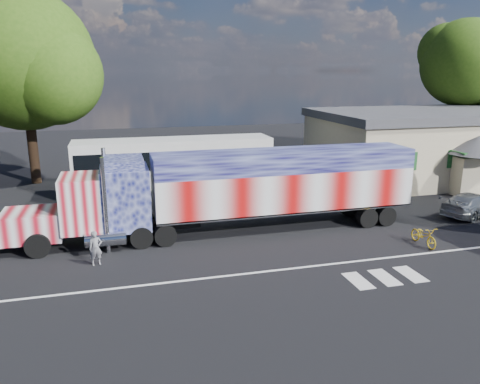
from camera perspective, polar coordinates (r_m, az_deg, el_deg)
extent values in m
plane|color=black|center=(22.61, 1.98, -6.52)|extent=(100.00, 100.00, 0.00)
cube|color=silver|center=(19.97, 4.52, -9.48)|extent=(30.00, 0.15, 0.01)
cube|color=silver|center=(19.57, 14.20, -10.44)|extent=(0.70, 1.60, 0.01)
cube|color=silver|center=(20.15, 17.24, -9.91)|extent=(0.70, 1.60, 0.01)
cube|color=silver|center=(20.78, 20.08, -9.38)|extent=(0.70, 1.60, 0.01)
cube|color=black|center=(23.59, -16.03, -4.35)|extent=(9.12, 1.01, 0.30)
cube|color=#D57F89|center=(23.76, -23.95, -3.65)|extent=(2.63, 2.23, 1.32)
cube|color=silver|center=(24.03, -27.17, -3.82)|extent=(0.12, 1.93, 1.18)
cube|color=#D57F89|center=(23.24, -18.76, -1.19)|extent=(1.82, 2.53, 2.53)
cube|color=black|center=(23.21, -20.97, -0.24)|extent=(0.06, 2.13, 0.91)
cube|color=#4D538E|center=(23.15, -13.79, -0.63)|extent=(2.23, 2.53, 2.94)
cube|color=#4D538E|center=(22.78, -14.04, 3.43)|extent=(1.82, 2.43, 0.51)
cylinder|color=silver|center=(24.45, -16.01, 0.03)|extent=(0.20, 0.20, 4.46)
cylinder|color=silver|center=(21.87, -16.07, -1.67)|extent=(0.20, 0.20, 4.46)
cylinder|color=silver|center=(24.86, -15.99, -3.51)|extent=(1.82, 0.67, 0.67)
cylinder|color=silver|center=(22.36, -16.05, -5.54)|extent=(1.82, 0.67, 0.67)
cylinder|color=black|center=(22.87, -23.43, -6.02)|extent=(1.11, 0.35, 1.11)
cylinder|color=black|center=(24.96, -22.74, -4.27)|extent=(1.11, 0.35, 1.11)
cylinder|color=black|center=(22.65, -11.91, -5.37)|extent=(1.05, 0.56, 1.05)
cylinder|color=black|center=(24.67, -12.21, -3.73)|extent=(1.05, 0.56, 1.05)
cylinder|color=black|center=(22.72, -9.10, -5.17)|extent=(1.05, 0.56, 1.05)
cylinder|color=black|center=(24.73, -9.63, -3.55)|extent=(1.05, 0.56, 1.05)
cube|color=black|center=(24.96, 5.32, -2.19)|extent=(13.17, 1.11, 0.30)
cube|color=#DC7E7E|center=(24.65, 5.39, 0.41)|extent=(13.58, 2.63, 2.03)
cube|color=#484C8C|center=(24.32, 5.47, 3.88)|extent=(13.58, 2.63, 1.01)
cube|color=silver|center=(24.91, 5.33, -1.86)|extent=(13.58, 2.63, 0.12)
cube|color=silver|center=(27.61, 18.80, 2.30)|extent=(0.04, 2.53, 2.94)
cylinder|color=black|center=(25.98, 15.19, -2.98)|extent=(1.05, 0.56, 1.05)
cylinder|color=black|center=(27.75, 13.02, -1.72)|extent=(1.05, 0.56, 1.05)
cylinder|color=black|center=(26.54, 17.28, -2.76)|extent=(1.05, 0.56, 1.05)
cylinder|color=black|center=(28.28, 15.01, -1.54)|extent=(1.05, 0.56, 1.05)
cube|color=silver|center=(31.64, -7.99, 3.04)|extent=(12.96, 2.81, 3.78)
cube|color=black|center=(31.50, -8.03, 4.29)|extent=(12.53, 2.87, 1.19)
cube|color=black|center=(31.94, -7.90, 0.57)|extent=(12.96, 2.81, 0.27)
cube|color=black|center=(31.51, -19.78, 2.57)|extent=(0.06, 2.48, 1.51)
cylinder|color=black|center=(30.43, -16.69, -0.51)|extent=(1.08, 0.32, 1.08)
cylinder|color=black|center=(33.05, -16.59, 0.67)|extent=(1.08, 0.32, 1.08)
cylinder|color=black|center=(31.19, -1.67, 0.47)|extent=(1.08, 0.32, 1.08)
cylinder|color=black|center=(33.75, -2.73, 1.55)|extent=(1.08, 0.32, 1.08)
cylinder|color=black|center=(31.42, 0.05, 0.58)|extent=(1.08, 0.32, 1.08)
cylinder|color=black|center=(33.96, -1.13, 1.64)|extent=(1.08, 0.32, 1.08)
cube|color=beige|center=(41.13, 24.90, 5.06)|extent=(22.00, 10.00, 4.60)
cube|color=#46464B|center=(40.84, 25.29, 8.65)|extent=(22.40, 10.40, 0.60)
cube|color=#1E5926|center=(32.35, 19.59, 3.51)|extent=(1.60, 0.08, 1.20)
cube|color=#1E5926|center=(34.76, 25.06, 3.70)|extent=(1.60, 0.08, 1.20)
cube|color=beige|center=(35.19, 26.69, 1.80)|extent=(3.00, 1.20, 2.60)
cube|color=#1E5926|center=(34.92, 26.99, 4.36)|extent=(3.40, 1.60, 0.25)
cone|color=#46464B|center=(34.84, 27.08, 5.17)|extent=(4.00, 4.00, 1.20)
imported|color=#9C9FA1|center=(30.15, 26.52, -1.36)|extent=(4.88, 3.21, 1.31)
imported|color=slate|center=(21.12, -17.20, -6.55)|extent=(0.61, 0.46, 1.51)
imported|color=gold|center=(24.14, 21.49, -4.96)|extent=(0.66, 1.84, 0.96)
cylinder|color=black|center=(37.62, -24.07, 6.31)|extent=(0.70, 0.70, 7.10)
sphere|color=#335514|center=(37.35, -24.93, 14.41)|extent=(9.86, 9.86, 9.86)
sphere|color=#335514|center=(35.61, -21.95, 13.12)|extent=(6.90, 6.90, 6.90)
sphere|color=#335514|center=(39.10, -26.95, 15.64)|extent=(6.41, 6.41, 6.41)
cylinder|color=black|center=(47.75, 25.03, 7.67)|extent=(0.70, 0.70, 7.05)
sphere|color=#335514|center=(47.53, 25.73, 13.99)|extent=(7.66, 7.66, 7.66)
sphere|color=#335514|center=(47.73, 23.86, 15.40)|extent=(4.98, 4.98, 4.98)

